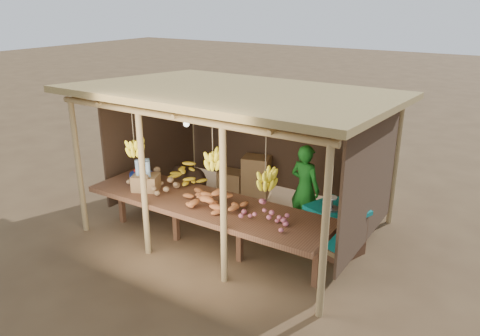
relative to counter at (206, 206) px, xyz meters
The scene contains 13 objects.
ground 1.20m from the counter, 90.00° to the left, with size 60.00×60.00×0.00m, color brown.
stall_structure 1.47m from the counter, 87.76° to the left, with size 4.70×3.50×2.43m.
counter is the anchor object (origin of this frame).
potato_heap 1.04m from the counter, behind, with size 0.91×0.55×0.36m, color #96744D, non-canonical shape.
sweet_potato_heap 0.31m from the counter, 29.69° to the right, with size 1.01×0.60×0.36m, color #B05F2D, non-canonical shape.
onion_heap 1.11m from the counter, ahead, with size 0.75×0.45×0.35m, color #BD5C6B, non-canonical shape.
banana_pile 0.89m from the counter, 149.75° to the left, with size 0.59×0.35×0.35m, color yellow, non-canonical shape.
tomato_basin 1.44m from the counter, behind, with size 0.38×0.38×0.20m.
bottle_box 1.11m from the counter, behind, with size 0.49×0.45×0.50m.
vendor 1.70m from the counter, 55.68° to the left, with size 0.54×0.36×1.48m, color #186F1D.
tarp_crate 1.98m from the counter, 31.48° to the left, with size 0.97×0.90×0.94m.
carton_stack 2.26m from the counter, 104.98° to the left, with size 1.13×0.49×0.81m.
burlap_sacks 2.52m from the counter, 135.06° to the left, with size 0.83×0.43×0.59m.
Camera 1 is at (3.84, -6.03, 3.65)m, focal length 35.00 mm.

